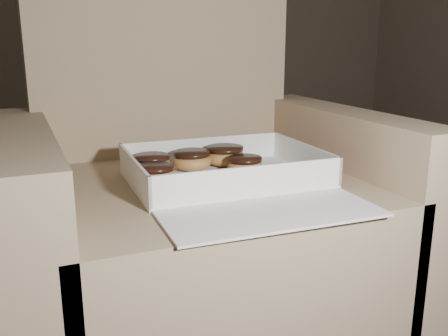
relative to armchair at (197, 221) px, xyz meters
The scene contains 11 objects.
floor 0.46m from the armchair, ahead, with size 4.50×4.50×0.00m, color black.
armchair is the anchor object (origin of this frame).
bakery_box 0.18m from the armchair, 74.34° to the right, with size 0.41×0.48×0.07m.
donut_a 0.20m from the armchair, 145.46° to the right, with size 0.08×0.08×0.04m.
donut_b 0.18m from the armchair, behind, with size 0.08×0.08×0.04m.
donut_c 0.19m from the armchair, 44.43° to the right, with size 0.08×0.08×0.04m.
donut_d 0.15m from the armchair, 161.95° to the right, with size 0.09×0.09×0.04m.
donut_e 0.17m from the armchair, ahead, with size 0.09×0.09×0.05m.
crumb_a 0.25m from the armchair, 70.77° to the right, with size 0.01×0.01×0.00m, color black.
crumb_b 0.20m from the armchair, 121.86° to the right, with size 0.01×0.01×0.00m, color black.
crumb_c 0.18m from the armchair, 119.34° to the right, with size 0.01×0.01×0.00m, color black.
Camera 1 is at (-0.74, -1.05, 0.69)m, focal length 40.00 mm.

